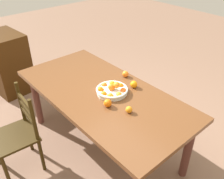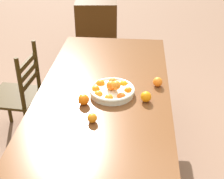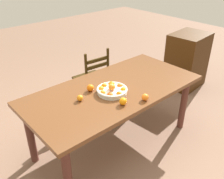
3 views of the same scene
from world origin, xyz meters
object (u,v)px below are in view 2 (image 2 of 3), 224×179
at_px(orange_loose_0, 92,118).
at_px(orange_loose_2, 146,97).
at_px(chair_near_window, 18,96).
at_px(orange_loose_3, 158,82).
at_px(dining_table, 105,98).
at_px(cabinet, 97,33).
at_px(orange_loose_1, 84,100).
at_px(fruit_bowl, 112,90).

relative_size(orange_loose_0, orange_loose_2, 0.83).
bearing_deg(chair_near_window, orange_loose_3, 82.43).
distance_m(chair_near_window, orange_loose_3, 1.29).
xyz_separation_m(dining_table, cabinet, (1.93, 0.31, -0.21)).
distance_m(dining_table, cabinet, 1.96).
bearing_deg(orange_loose_3, orange_loose_0, 139.13).
distance_m(cabinet, orange_loose_2, 2.20).
bearing_deg(orange_loose_0, chair_near_window, 46.32).
xyz_separation_m(orange_loose_0, orange_loose_3, (0.49, -0.42, 0.00)).
xyz_separation_m(orange_loose_1, orange_loose_3, (0.29, -0.51, -0.00)).
relative_size(cabinet, orange_loose_3, 12.95).
bearing_deg(orange_loose_1, orange_loose_0, -156.14).
distance_m(dining_table, orange_loose_3, 0.42).
relative_size(cabinet, fruit_bowl, 2.80).
distance_m(fruit_bowl, orange_loose_2, 0.25).
bearing_deg(orange_loose_3, chair_near_window, 77.76).
xyz_separation_m(chair_near_window, orange_loose_2, (-0.48, -1.12, 0.36)).
relative_size(fruit_bowl, orange_loose_0, 5.25).
xyz_separation_m(cabinet, orange_loose_1, (-2.16, -0.19, 0.34)).
xyz_separation_m(chair_near_window, fruit_bowl, (-0.41, -0.88, 0.35)).
bearing_deg(cabinet, orange_loose_3, -164.44).
bearing_deg(fruit_bowl, orange_loose_1, 128.79).
height_order(cabinet, orange_loose_2, cabinet).
bearing_deg(dining_table, cabinet, 9.02).
height_order(fruit_bowl, orange_loose_3, fruit_bowl).
bearing_deg(chair_near_window, orange_loose_2, 71.43).
xyz_separation_m(chair_near_window, cabinet, (1.60, -0.51, 0.01)).
bearing_deg(orange_loose_0, dining_table, -3.97).
xyz_separation_m(fruit_bowl, orange_loose_2, (-0.07, -0.24, 0.00)).
height_order(chair_near_window, orange_loose_0, chair_near_window).
bearing_deg(cabinet, orange_loose_1, 180.00).
bearing_deg(fruit_bowl, cabinet, 10.38).
height_order(fruit_bowl, orange_loose_1, fruit_bowl).
distance_m(cabinet, orange_loose_0, 2.40).
relative_size(cabinet, orange_loose_1, 12.07).
height_order(chair_near_window, orange_loose_1, chair_near_window).
bearing_deg(orange_loose_2, fruit_bowl, 73.95).
distance_m(cabinet, orange_loose_1, 2.19).
height_order(fruit_bowl, orange_loose_2, fruit_bowl).
height_order(chair_near_window, fruit_bowl, chair_near_window).
xyz_separation_m(chair_near_window, orange_loose_3, (-0.26, -1.21, 0.35)).
distance_m(dining_table, orange_loose_0, 0.45).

